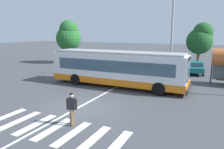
% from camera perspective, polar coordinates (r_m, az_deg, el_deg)
% --- Properties ---
extents(ground_plane, '(160.00, 160.00, 0.00)m').
position_cam_1_polar(ground_plane, '(13.70, -7.95, -8.74)').
color(ground_plane, '#424449').
extents(city_transit_bus, '(12.00, 2.67, 3.06)m').
position_cam_1_polar(city_transit_bus, '(18.46, 1.36, 1.66)').
color(city_transit_bus, black).
rests_on(city_transit_bus, ground_plane).
extents(pedestrian_crossing_street, '(0.56, 0.39, 1.72)m').
position_cam_1_polar(pedestrian_crossing_street, '(10.99, -10.69, -8.55)').
color(pedestrian_crossing_street, brown).
rests_on(pedestrian_crossing_street, ground_plane).
extents(parked_car_silver, '(2.12, 4.61, 1.35)m').
position_cam_1_polar(parked_car_silver, '(27.67, 4.34, 3.11)').
color(parked_car_silver, black).
rests_on(parked_car_silver, ground_plane).
extents(parked_car_charcoal, '(2.15, 4.62, 1.35)m').
position_cam_1_polar(parked_car_charcoal, '(27.32, 10.13, 2.86)').
color(parked_car_charcoal, black).
rests_on(parked_car_charcoal, ground_plane).
extents(parked_car_black, '(1.98, 4.55, 1.35)m').
position_cam_1_polar(parked_car_black, '(26.18, 15.43, 2.27)').
color(parked_car_black, black).
rests_on(parked_car_black, ground_plane).
extents(parked_car_teal, '(2.12, 4.61, 1.35)m').
position_cam_1_polar(parked_car_teal, '(26.36, 21.45, 1.96)').
color(parked_car_teal, black).
rests_on(parked_car_teal, ground_plane).
extents(twin_arm_street_lamp, '(5.21, 0.32, 9.63)m').
position_cam_1_polar(twin_arm_street_lamp, '(21.52, 15.94, 14.19)').
color(twin_arm_street_lamp, '#939399').
rests_on(twin_arm_street_lamp, ground_plane).
extents(background_tree_left, '(3.74, 3.74, 6.46)m').
position_cam_1_polar(background_tree_left, '(33.20, -11.52, 10.08)').
color(background_tree_left, brown).
rests_on(background_tree_left, ground_plane).
extents(background_tree_right, '(3.40, 3.40, 5.95)m').
position_cam_1_polar(background_tree_right, '(30.83, 22.58, 8.83)').
color(background_tree_right, brown).
rests_on(background_tree_right, ground_plane).
extents(crosswalk_painted_stripes, '(7.37, 2.69, 0.01)m').
position_cam_1_polar(crosswalk_painted_stripes, '(11.16, -15.47, -13.80)').
color(crosswalk_painted_stripes, silver).
rests_on(crosswalk_painted_stripes, ground_plane).
extents(lane_center_line, '(0.16, 24.00, 0.01)m').
position_cam_1_polar(lane_center_line, '(15.41, -4.44, -6.38)').
color(lane_center_line, silver).
rests_on(lane_center_line, ground_plane).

